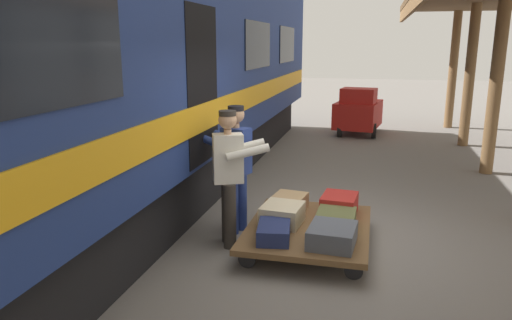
# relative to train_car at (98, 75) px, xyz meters

# --- Properties ---
(ground_plane) EXTENTS (60.00, 60.00, 0.00)m
(ground_plane) POSITION_rel_train_car_xyz_m (-3.41, 0.00, -2.06)
(ground_plane) COLOR slate
(train_car) EXTENTS (3.03, 17.30, 4.00)m
(train_car) POSITION_rel_train_car_xyz_m (0.00, 0.00, 0.00)
(train_car) COLOR navy
(train_car) RESTS_ON ground_plane
(luggage_cart) EXTENTS (1.48, 1.88, 0.27)m
(luggage_cart) POSITION_rel_train_car_xyz_m (-2.94, 0.26, -1.83)
(luggage_cart) COLOR brown
(luggage_cart) RESTS_ON ground_plane
(suitcase_olive_duffel) EXTENTS (0.47, 0.55, 0.21)m
(suitcase_olive_duffel) POSITION_rel_train_car_xyz_m (-3.27, 0.26, -1.68)
(suitcase_olive_duffel) COLOR brown
(suitcase_olive_duffel) RESTS_ON luggage_cart
(suitcase_navy_fabric) EXTENTS (0.44, 0.60, 0.18)m
(suitcase_navy_fabric) POSITION_rel_train_car_xyz_m (-2.60, 0.78, -1.70)
(suitcase_navy_fabric) COLOR navy
(suitcase_navy_fabric) RESTS_ON luggage_cart
(suitcase_red_plastic) EXTENTS (0.48, 0.57, 0.26)m
(suitcase_red_plastic) POSITION_rel_train_car_xyz_m (-3.27, -0.25, -1.66)
(suitcase_red_plastic) COLOR #AD231E
(suitcase_red_plastic) RESTS_ON luggage_cart
(suitcase_slate_roller) EXTENTS (0.55, 0.61, 0.22)m
(suitcase_slate_roller) POSITION_rel_train_car_xyz_m (-3.27, 0.78, -1.68)
(suitcase_slate_roller) COLOR #4C515B
(suitcase_slate_roller) RESTS_ON luggage_cart
(suitcase_cream_canvas) EXTENTS (0.52, 0.56, 0.25)m
(suitcase_cream_canvas) POSITION_rel_train_car_xyz_m (-2.60, 0.26, -1.66)
(suitcase_cream_canvas) COLOR beige
(suitcase_cream_canvas) RESTS_ON luggage_cart
(suitcase_tan_vintage) EXTENTS (0.48, 0.53, 0.21)m
(suitcase_tan_vintage) POSITION_rel_train_car_xyz_m (-2.60, -0.25, -1.68)
(suitcase_tan_vintage) COLOR tan
(suitcase_tan_vintage) RESTS_ON luggage_cart
(porter_in_overalls) EXTENTS (0.73, 0.57, 1.70)m
(porter_in_overalls) POSITION_rel_train_car_xyz_m (-1.91, -0.02, -1.14)
(porter_in_overalls) COLOR navy
(porter_in_overalls) RESTS_ON ground_plane
(porter_by_door) EXTENTS (0.74, 0.60, 1.70)m
(porter_by_door) POSITION_rel_train_car_xyz_m (-1.97, 0.43, -1.14)
(porter_by_door) COLOR #332D28
(porter_by_door) RESTS_ON ground_plane
(baggage_tug) EXTENTS (1.34, 1.85, 1.30)m
(baggage_tug) POSITION_rel_train_car_xyz_m (-3.23, -7.76, -1.43)
(baggage_tug) COLOR #B21E19
(baggage_tug) RESTS_ON ground_plane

